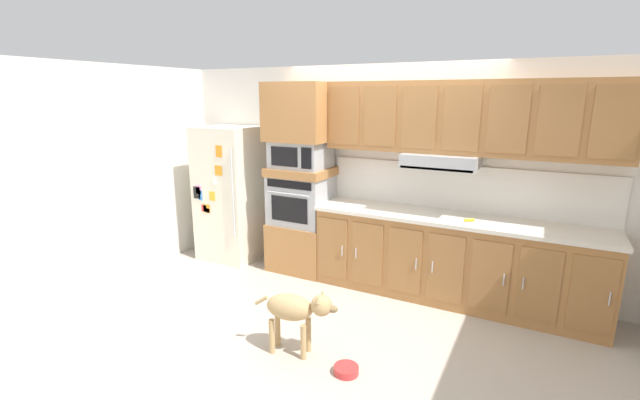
% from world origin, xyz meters
% --- Properties ---
extents(ground_plane, '(9.60, 9.60, 0.00)m').
position_xyz_m(ground_plane, '(0.00, 0.00, 0.00)').
color(ground_plane, '#B2A899').
extents(back_kitchen_wall, '(6.20, 0.12, 2.50)m').
position_xyz_m(back_kitchen_wall, '(0.00, 1.11, 1.25)').
color(back_kitchen_wall, silver).
rests_on(back_kitchen_wall, ground).
extents(side_panel_left, '(0.12, 7.10, 2.50)m').
position_xyz_m(side_panel_left, '(-2.80, 0.00, 1.25)').
color(side_panel_left, silver).
rests_on(side_panel_left, ground).
extents(refrigerator, '(0.76, 0.73, 1.76)m').
position_xyz_m(refrigerator, '(-2.01, 0.68, 0.88)').
color(refrigerator, silver).
rests_on(refrigerator, ground).
extents(oven_base_cabinet, '(0.74, 0.62, 0.60)m').
position_xyz_m(oven_base_cabinet, '(-0.96, 0.75, 0.30)').
color(oven_base_cabinet, '#A8703D').
rests_on(oven_base_cabinet, ground).
extents(built_in_oven, '(0.70, 0.62, 0.60)m').
position_xyz_m(built_in_oven, '(-0.96, 0.75, 0.90)').
color(built_in_oven, '#A8AAAF').
rests_on(built_in_oven, oven_base_cabinet).
extents(appliance_mid_shelf, '(0.74, 0.62, 0.10)m').
position_xyz_m(appliance_mid_shelf, '(-0.96, 0.75, 1.25)').
color(appliance_mid_shelf, '#A8703D').
rests_on(appliance_mid_shelf, built_in_oven).
extents(microwave, '(0.64, 0.54, 0.32)m').
position_xyz_m(microwave, '(-0.96, 0.75, 1.46)').
color(microwave, '#A8AAAF').
rests_on(microwave, appliance_mid_shelf).
extents(appliance_upper_cabinet, '(0.74, 0.62, 0.68)m').
position_xyz_m(appliance_upper_cabinet, '(-0.96, 0.75, 1.96)').
color(appliance_upper_cabinet, '#A8703D').
rests_on(appliance_upper_cabinet, microwave).
extents(lower_cabinet_run, '(2.95, 0.63, 0.88)m').
position_xyz_m(lower_cabinet_run, '(0.88, 0.75, 0.44)').
color(lower_cabinet_run, '#A8703D').
rests_on(lower_cabinet_run, ground).
extents(countertop_slab, '(2.99, 0.64, 0.04)m').
position_xyz_m(countertop_slab, '(0.88, 0.75, 0.90)').
color(countertop_slab, silver).
rests_on(countertop_slab, lower_cabinet_run).
extents(backsplash_panel, '(2.99, 0.02, 0.50)m').
position_xyz_m(backsplash_panel, '(0.88, 1.04, 1.17)').
color(backsplash_panel, white).
rests_on(backsplash_panel, countertop_slab).
extents(upper_cabinet_with_hood, '(2.95, 0.48, 0.88)m').
position_xyz_m(upper_cabinet_with_hood, '(0.87, 0.87, 1.90)').
color(upper_cabinet_with_hood, '#A8703D').
rests_on(upper_cabinet_with_hood, backsplash_panel).
extents(screwdriver, '(0.16, 0.17, 0.03)m').
position_xyz_m(screwdriver, '(1.05, 0.65, 0.93)').
color(screwdriver, yellow).
rests_on(screwdriver, countertop_slab).
extents(dog, '(0.74, 0.29, 0.59)m').
position_xyz_m(dog, '(-0.05, -0.91, 0.41)').
color(dog, tan).
rests_on(dog, ground).
extents(dog_food_bowl, '(0.20, 0.20, 0.06)m').
position_xyz_m(dog_food_bowl, '(0.44, -0.97, 0.03)').
color(dog_food_bowl, red).
rests_on(dog_food_bowl, ground).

